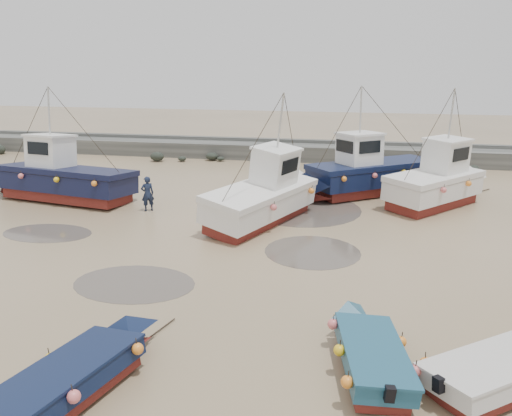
# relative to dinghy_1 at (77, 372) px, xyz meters

# --- Properties ---
(ground) EXTENTS (120.00, 120.00, 0.00)m
(ground) POSITION_rel_dinghy_1_xyz_m (0.45, 7.64, -0.54)
(ground) COLOR #9D8564
(ground) RESTS_ON ground
(seawall) EXTENTS (60.00, 4.92, 1.50)m
(seawall) POSITION_rel_dinghy_1_xyz_m (0.50, 29.64, 0.09)
(seawall) COLOR #60615C
(seawall) RESTS_ON ground
(puddle_a) EXTENTS (4.42, 4.42, 0.01)m
(puddle_a) POSITION_rel_dinghy_1_xyz_m (-1.22, 5.91, -0.54)
(puddle_a) COLOR #4E463F
(puddle_a) RESTS_ON ground
(puddle_b) EXTENTS (3.99, 3.99, 0.01)m
(puddle_b) POSITION_rel_dinghy_1_xyz_m (4.77, 10.18, -0.54)
(puddle_b) COLOR #4E463F
(puddle_b) RESTS_ON ground
(puddle_c) EXTENTS (4.23, 4.23, 0.01)m
(puddle_c) POSITION_rel_dinghy_1_xyz_m (-7.41, 10.18, -0.54)
(puddle_c) COLOR #4E463F
(puddle_c) RESTS_ON ground
(puddle_d) EXTENTS (6.21, 6.21, 0.01)m
(puddle_d) POSITION_rel_dinghy_1_xyz_m (3.74, 16.30, -0.54)
(puddle_d) COLOR #4E463F
(puddle_d) RESTS_ON ground
(dinghy_1) EXTENTS (3.10, 6.21, 1.43)m
(dinghy_1) POSITION_rel_dinghy_1_xyz_m (0.00, 0.00, 0.00)
(dinghy_1) COLOR maroon
(dinghy_1) RESTS_ON ground
(dinghy_2) EXTENTS (2.31, 5.52, 1.43)m
(dinghy_2) POSITION_rel_dinghy_1_xyz_m (6.83, 2.36, 0.02)
(dinghy_2) COLOR maroon
(dinghy_2) RESTS_ON ground
(cabin_boat_0) EXTENTS (11.02, 4.32, 6.22)m
(cabin_boat_0) POSITION_rel_dinghy_1_xyz_m (-10.13, 15.54, 0.77)
(cabin_boat_0) COLOR maroon
(cabin_boat_0) RESTS_ON ground
(cabin_boat_1) EXTENTS (5.36, 9.61, 6.22)m
(cabin_boat_1) POSITION_rel_dinghy_1_xyz_m (2.11, 14.09, 0.80)
(cabin_boat_1) COLOR maroon
(cabin_boat_1) RESTS_ON ground
(cabin_boat_2) EXTENTS (9.79, 7.45, 6.22)m
(cabin_boat_2) POSITION_rel_dinghy_1_xyz_m (6.97, 19.98, 0.77)
(cabin_boat_2) COLOR maroon
(cabin_boat_2) RESTS_ON ground
(cabin_boat_3) EXTENTS (6.87, 7.39, 6.22)m
(cabin_boat_3) POSITION_rel_dinghy_1_xyz_m (10.95, 18.49, 0.85)
(cabin_boat_3) COLOR maroon
(cabin_boat_3) RESTS_ON ground
(person) EXTENTS (0.81, 0.76, 1.85)m
(person) POSITION_rel_dinghy_1_xyz_m (-4.21, 14.40, -0.54)
(person) COLOR #161E34
(person) RESTS_ON ground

